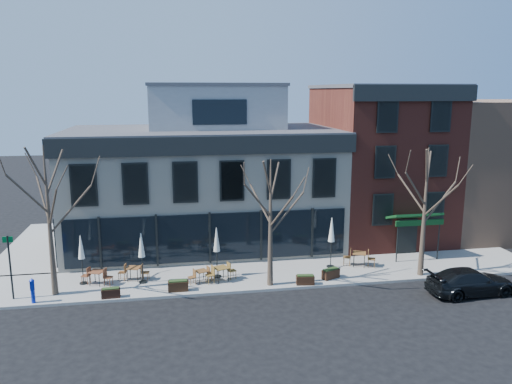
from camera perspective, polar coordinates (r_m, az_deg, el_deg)
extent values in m
plane|color=black|center=(31.50, -5.24, -8.48)|extent=(120.00, 120.00, 0.00)
cube|color=gray|center=(29.90, 1.41, -9.40)|extent=(33.50, 4.70, 0.15)
cube|color=gray|center=(38.16, -23.20, -5.69)|extent=(4.50, 12.00, 0.15)
cube|color=silver|center=(35.26, -6.03, 0.41)|extent=(18.00, 10.00, 8.00)
cube|color=#47474C|center=(34.71, -6.17, 6.98)|extent=(18.30, 10.30, 0.30)
cube|color=black|center=(29.67, -5.48, 5.28)|extent=(18.30, 0.25, 1.10)
cube|color=black|center=(35.35, -21.14, 5.55)|extent=(0.25, 10.30, 1.10)
cube|color=black|center=(30.85, -5.29, -5.20)|extent=(17.20, 0.12, 3.00)
cube|color=black|center=(35.33, -20.69, -3.75)|extent=(0.12, 7.50, 3.00)
cube|color=gray|center=(35.70, -4.71, 9.62)|extent=(9.00, 6.50, 3.00)
cube|color=maroon|center=(38.12, 13.83, 3.26)|extent=(8.00, 10.00, 11.00)
cube|color=#47474C|center=(37.77, 14.24, 11.62)|extent=(8.20, 10.20, 0.25)
cube|color=black|center=(33.15, 17.85, 10.71)|extent=(8.20, 0.25, 1.00)
cube|color=#0B3314|center=(33.43, 17.62, -2.62)|extent=(3.20, 1.66, 0.67)
cube|color=black|center=(34.53, 16.85, -4.96)|extent=(1.40, 0.10, 2.50)
cube|color=#8C664C|center=(43.98, 25.31, 2.88)|extent=(12.00, 12.00, 10.00)
cone|color=#382B21|center=(27.86, -22.55, -3.16)|extent=(0.34, 0.34, 7.92)
cylinder|color=#382B21|center=(27.69, -20.40, -1.87)|extent=(2.23, 0.50, 2.48)
cylinder|color=#382B21|center=(28.65, -23.18, -0.70)|extent=(1.03, 2.05, 2.14)
cylinder|color=#382B21|center=(27.44, -24.64, -0.23)|extent=(1.80, 0.75, 2.21)
cylinder|color=#382B21|center=(26.63, -22.20, -1.69)|extent=(1.03, 2.04, 2.28)
cone|color=#382B21|center=(27.11, 1.66, -3.62)|extent=(0.34, 0.34, 7.04)
cylinder|color=#382B21|center=(27.34, 3.55, -2.41)|extent=(2.00, 0.46, 2.21)
cylinder|color=#382B21|center=(27.63, 0.50, -1.36)|extent=(0.93, 1.84, 1.91)
cylinder|color=#382B21|center=(26.38, 0.20, -0.97)|extent=(1.61, 0.68, 1.97)
cylinder|color=#382B21|center=(26.17, 2.90, -2.29)|extent=(0.93, 1.83, 2.03)
cone|color=#382B21|center=(30.13, 18.69, -2.26)|extent=(0.34, 0.34, 7.48)
cylinder|color=#382B21|center=(30.65, 20.26, -1.10)|extent=(2.12, 0.48, 2.35)
cylinder|color=#382B21|center=(30.51, 17.29, -0.13)|extent=(0.98, 1.94, 2.03)
cylinder|color=#382B21|center=(29.21, 17.77, 0.31)|extent=(1.71, 0.71, 2.09)
cylinder|color=#382B21|center=(29.37, 20.37, -0.93)|extent=(0.98, 1.94, 2.16)
cylinder|color=black|center=(28.71, -26.26, -7.76)|extent=(0.10, 0.10, 3.40)
cube|color=#005926|center=(28.28, -26.53, -4.88)|extent=(0.50, 0.04, 0.30)
imported|color=black|center=(29.48, 23.31, -9.39)|extent=(4.92, 2.22, 1.40)
cylinder|color=#0C22A4|center=(28.22, -24.12, -10.82)|extent=(0.20, 0.20, 0.71)
cube|color=#0C22A4|center=(28.00, -24.22, -9.67)|extent=(0.26, 0.23, 0.50)
cone|color=#0C22A4|center=(27.90, -24.27, -9.09)|extent=(0.26, 0.26, 0.12)
cube|color=brown|center=(29.33, -17.75, -8.65)|extent=(0.94, 0.94, 0.04)
cylinder|color=black|center=(29.36, -18.49, -9.48)|extent=(0.04, 0.04, 0.75)
cylinder|color=black|center=(29.09, -17.48, -9.61)|extent=(0.04, 0.04, 0.75)
cylinder|color=black|center=(29.83, -17.93, -9.10)|extent=(0.04, 0.04, 0.75)
cylinder|color=black|center=(29.56, -16.93, -9.23)|extent=(0.04, 0.04, 0.75)
cube|color=brown|center=(29.43, -13.82, -8.39)|extent=(0.84, 0.84, 0.04)
cylinder|color=black|center=(29.37, -14.47, -9.25)|extent=(0.04, 0.04, 0.73)
cylinder|color=black|center=(29.22, -13.38, -9.30)|extent=(0.04, 0.04, 0.73)
cylinder|color=black|center=(29.89, -14.17, -8.87)|extent=(0.04, 0.04, 0.73)
cylinder|color=black|center=(29.74, -13.10, -8.92)|extent=(0.04, 0.04, 0.73)
cube|color=brown|center=(28.49, -6.26, -8.95)|extent=(0.84, 0.84, 0.04)
cylinder|color=black|center=(28.29, -6.48, -9.84)|extent=(0.04, 0.04, 0.66)
cylinder|color=black|center=(28.50, -5.55, -9.65)|extent=(0.04, 0.04, 0.66)
cylinder|color=black|center=(28.72, -6.94, -9.52)|extent=(0.04, 0.04, 0.66)
cylinder|color=black|center=(28.93, -6.02, -9.34)|extent=(0.04, 0.04, 0.66)
cube|color=brown|center=(28.54, -4.03, -8.63)|extent=(0.97, 0.97, 0.04)
cylinder|color=black|center=(28.30, -4.29, -9.67)|extent=(0.04, 0.04, 0.77)
cylinder|color=black|center=(28.55, -3.20, -9.45)|extent=(0.04, 0.04, 0.77)
cylinder|color=black|center=(28.80, -4.83, -9.29)|extent=(0.04, 0.04, 0.77)
cylinder|color=black|center=(29.05, -3.76, -9.09)|extent=(0.04, 0.04, 0.77)
cube|color=brown|center=(31.42, 11.73, -6.85)|extent=(1.04, 1.04, 0.05)
cylinder|color=black|center=(31.26, 11.10, -7.73)|extent=(0.05, 0.05, 0.82)
cylinder|color=black|center=(31.25, 12.28, -7.79)|extent=(0.05, 0.05, 0.82)
cylinder|color=black|center=(31.86, 11.14, -7.36)|extent=(0.05, 0.05, 0.82)
cylinder|color=black|center=(31.85, 12.29, -7.42)|extent=(0.05, 0.05, 0.82)
cylinder|color=black|center=(29.95, -19.11, -9.80)|extent=(0.45, 0.45, 0.06)
cylinder|color=black|center=(29.59, -19.24, -7.84)|extent=(0.05, 0.05, 2.23)
cone|color=white|center=(29.28, -19.37, -5.97)|extent=(0.36, 0.36, 1.32)
cylinder|color=black|center=(29.20, -12.79, -9.99)|extent=(0.46, 0.46, 0.06)
cylinder|color=black|center=(28.81, -12.89, -7.91)|extent=(0.05, 0.05, 2.31)
cone|color=silver|center=(28.48, -12.98, -5.92)|extent=(0.38, 0.38, 1.37)
cylinder|color=black|center=(29.40, -4.45, -9.58)|extent=(0.47, 0.47, 0.06)
cylinder|color=black|center=(29.01, -4.49, -7.46)|extent=(0.05, 0.05, 2.36)
cone|color=beige|center=(28.68, -4.52, -5.43)|extent=(0.39, 0.39, 1.40)
cylinder|color=black|center=(31.19, 8.51, -8.41)|extent=(0.50, 0.50, 0.07)
cylinder|color=black|center=(30.81, 8.58, -6.30)|extent=(0.06, 0.06, 2.48)
cone|color=white|center=(30.49, 8.64, -4.28)|extent=(0.41, 0.41, 1.47)
cube|color=black|center=(27.55, -16.26, -11.05)|extent=(0.97, 0.43, 0.47)
cube|color=#1E3314|center=(27.46, -16.29, -10.55)|extent=(0.87, 0.35, 0.08)
cube|color=black|center=(27.62, -8.89, -10.58)|extent=(1.08, 0.44, 0.54)
cube|color=#1E3314|center=(27.51, -8.91, -10.02)|extent=(0.97, 0.35, 0.09)
cube|color=black|center=(28.29, 5.65, -9.99)|extent=(1.04, 0.52, 0.50)
cube|color=#1E3314|center=(28.19, 5.66, -9.48)|extent=(0.93, 0.43, 0.08)
cube|color=black|center=(29.34, 8.53, -9.24)|extent=(1.13, 0.81, 0.53)
cube|color=#1E3314|center=(29.24, 8.55, -8.72)|extent=(1.00, 0.69, 0.08)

